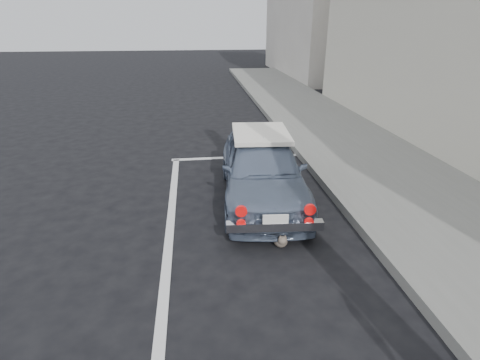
% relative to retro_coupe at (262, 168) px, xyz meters
% --- Properties ---
extents(pline_front, '(3.00, 0.12, 0.01)m').
position_rel_retro_coupe_xyz_m(pline_front, '(-0.12, 2.14, -0.57)').
color(pline_front, silver).
rests_on(pline_front, ground).
extents(pline_side, '(0.12, 7.00, 0.01)m').
position_rel_retro_coupe_xyz_m(pline_side, '(-1.52, -1.36, -0.57)').
color(pline_side, silver).
rests_on(pline_side, ground).
extents(retro_coupe, '(1.57, 3.39, 1.12)m').
position_rel_retro_coupe_xyz_m(retro_coupe, '(0.00, 0.00, 0.00)').
color(retro_coupe, slate).
rests_on(retro_coupe, ground).
extents(cat, '(0.20, 0.46, 0.24)m').
position_rel_retro_coupe_xyz_m(cat, '(-0.01, -1.49, -0.46)').
color(cat, '#63584C').
rests_on(cat, ground).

